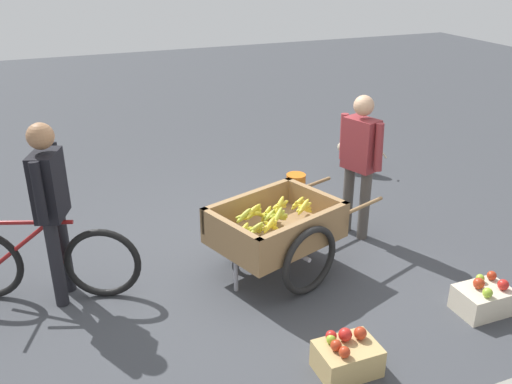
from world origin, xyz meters
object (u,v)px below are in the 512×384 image
object	(u,v)px
fruit_cart	(275,230)
plastic_bucket	(296,184)
cyclist_person	(51,199)
dog	(359,153)
mixed_fruit_crate	(483,299)
vendor_person	(360,155)
bicycle	(43,262)
apple_crate	(347,356)

from	to	relation	value
fruit_cart	plastic_bucket	size ratio (longest dim) A/B	6.86
fruit_cart	plastic_bucket	world-z (taller)	fruit_cart
cyclist_person	dog	bearing A→B (deg)	-157.88
mixed_fruit_crate	fruit_cart	bearing A→B (deg)	-41.32
vendor_person	dog	xyz separation A→B (m)	(-0.97, -1.51, -0.62)
fruit_cart	cyclist_person	xyz separation A→B (m)	(1.86, -0.31, 0.50)
cyclist_person	mixed_fruit_crate	world-z (taller)	cyclist_person
bicycle	cyclist_person	bearing A→B (deg)	159.84
cyclist_person	dog	distance (m)	4.27
dog	plastic_bucket	size ratio (longest dim) A/B	1.94
dog	mixed_fruit_crate	size ratio (longest dim) A/B	1.16
plastic_bucket	dog	bearing A→B (deg)	-162.26
cyclist_person	plastic_bucket	xyz separation A→B (m)	(-2.81, -1.24, -0.81)
vendor_person	plastic_bucket	bearing A→B (deg)	-83.44
vendor_person	mixed_fruit_crate	world-z (taller)	vendor_person
apple_crate	mixed_fruit_crate	bearing A→B (deg)	-171.81
cyclist_person	dog	world-z (taller)	cyclist_person
mixed_fruit_crate	dog	bearing A→B (deg)	-102.35
cyclist_person	plastic_bucket	world-z (taller)	cyclist_person
vendor_person	mixed_fruit_crate	distance (m)	1.79
bicycle	dog	distance (m)	4.33
cyclist_person	mixed_fruit_crate	xyz separation A→B (m)	(-3.23, 1.51, -0.82)
bicycle	apple_crate	size ratio (longest dim) A/B	3.59
apple_crate	bicycle	bearing A→B (deg)	-42.27
plastic_bucket	apple_crate	world-z (taller)	apple_crate
bicycle	mixed_fruit_crate	size ratio (longest dim) A/B	3.59
vendor_person	bicycle	size ratio (longest dim) A/B	0.95
dog	bicycle	bearing A→B (deg)	20.77
cyclist_person	plastic_bucket	size ratio (longest dim) A/B	5.99
bicycle	apple_crate	distance (m)	2.64
vendor_person	fruit_cart	bearing A→B (deg)	19.39
vendor_person	apple_crate	bearing A→B (deg)	57.63
cyclist_person	apple_crate	size ratio (longest dim) A/B	3.59
apple_crate	plastic_bucket	bearing A→B (deg)	-108.77
mixed_fruit_crate	bicycle	bearing A→B (deg)	-24.91
fruit_cart	plastic_bucket	xyz separation A→B (m)	(-0.95, -1.54, -0.31)
apple_crate	mixed_fruit_crate	world-z (taller)	apple_crate
apple_crate	dog	bearing A→B (deg)	-122.46
vendor_person	dog	bearing A→B (deg)	-122.56
bicycle	plastic_bucket	size ratio (longest dim) A/B	5.99
fruit_cart	cyclist_person	bearing A→B (deg)	-9.36
vendor_person	plastic_bucket	xyz separation A→B (m)	(0.13, -1.16, -0.76)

